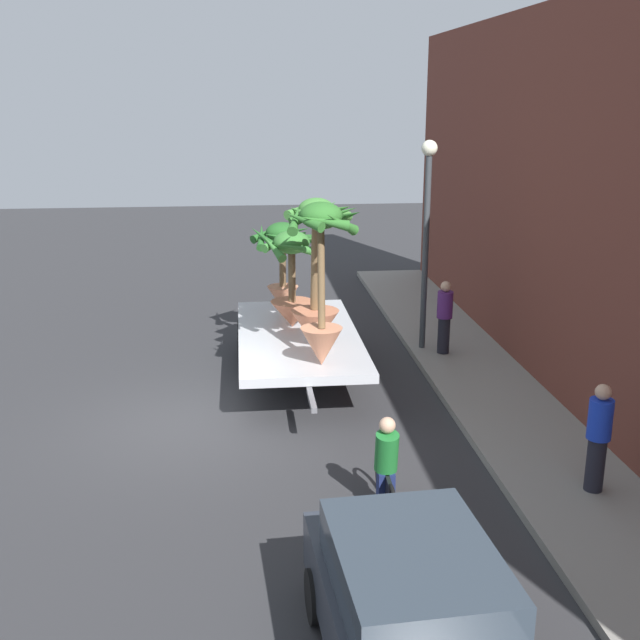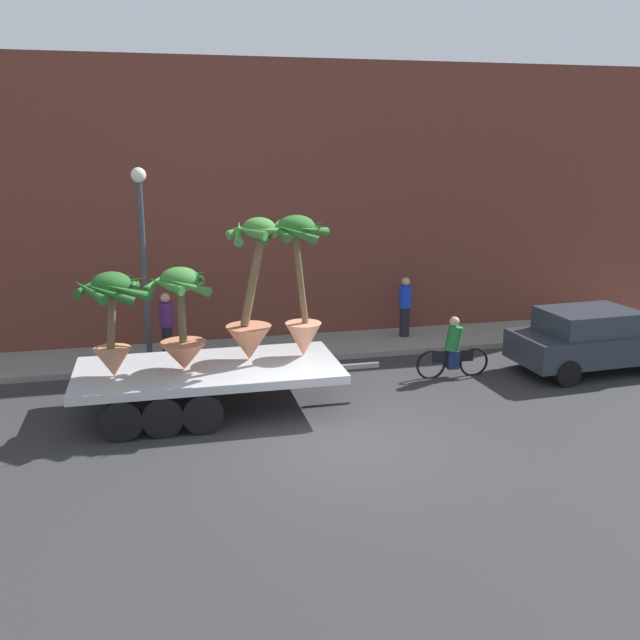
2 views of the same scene
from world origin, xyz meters
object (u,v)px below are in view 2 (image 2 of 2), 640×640
at_px(potted_palm_rear, 252,301).
at_px(potted_palm_front, 299,279).
at_px(pedestrian_far_left, 405,306).
at_px(potted_palm_middle, 182,320).
at_px(potted_palm_extra, 112,314).
at_px(street_lamp, 143,242).
at_px(flatbed_trailer, 198,376).
at_px(cyclist, 453,350).
at_px(parked_car, 592,339).
at_px(pedestrian_near_gate, 167,325).

bearing_deg(potted_palm_rear, potted_palm_front, 0.03).
distance_m(potted_palm_rear, pedestrian_far_left, 6.25).
height_order(potted_palm_middle, potted_palm_extra, potted_palm_middle).
height_order(potted_palm_extra, street_lamp, street_lamp).
relative_size(potted_palm_rear, pedestrian_far_left, 1.79).
bearing_deg(street_lamp, pedestrian_far_left, 8.02).
xyz_separation_m(flatbed_trailer, potted_palm_extra, (-1.61, -0.22, 1.49)).
bearing_deg(cyclist, potted_palm_front, -172.20).
bearing_deg(street_lamp, potted_palm_middle, -76.67).
distance_m(potted_palm_extra, pedestrian_far_left, 8.87).
height_order(potted_palm_rear, street_lamp, street_lamp).
xyz_separation_m(flatbed_trailer, street_lamp, (-1.01, 3.05, 2.46)).
relative_size(potted_palm_extra, street_lamp, 0.44).
relative_size(potted_palm_middle, parked_car, 0.52).
xyz_separation_m(flatbed_trailer, pedestrian_far_left, (6.08, 4.05, 0.27)).
bearing_deg(potted_palm_rear, parked_car, 1.23).
height_order(potted_palm_extra, parked_car, potted_palm_extra).
xyz_separation_m(pedestrian_far_left, street_lamp, (-7.09, -1.00, 2.19)).
bearing_deg(potted_palm_middle, pedestrian_far_left, 33.07).
bearing_deg(potted_palm_middle, street_lamp, 103.33).
bearing_deg(flatbed_trailer, potted_palm_front, 7.41).
xyz_separation_m(flatbed_trailer, pedestrian_near_gate, (-0.56, 3.44, 0.27)).
distance_m(flatbed_trailer, potted_palm_front, 2.98).
bearing_deg(potted_palm_middle, cyclist, 8.08).
relative_size(potted_palm_middle, pedestrian_near_gate, 1.25).
bearing_deg(cyclist, potted_palm_middle, -171.92).
distance_m(pedestrian_near_gate, pedestrian_far_left, 6.66).
xyz_separation_m(potted_palm_extra, street_lamp, (0.60, 3.27, 0.97)).
relative_size(potted_palm_rear, potted_palm_extra, 1.44).
xyz_separation_m(flatbed_trailer, cyclist, (6.14, 0.83, -0.10)).
height_order(potted_palm_front, pedestrian_near_gate, potted_palm_front).
bearing_deg(parked_car, pedestrian_near_gate, 163.83).
distance_m(potted_palm_front, pedestrian_near_gate, 4.53).
bearing_deg(potted_palm_rear, pedestrian_far_left, 37.79).
height_order(potted_palm_front, pedestrian_far_left, potted_palm_front).
bearing_deg(street_lamp, flatbed_trailer, -71.65).
height_order(potted_palm_front, street_lamp, street_lamp).
bearing_deg(pedestrian_near_gate, potted_palm_middle, -85.32).
xyz_separation_m(potted_palm_rear, potted_palm_front, (1.02, 0.00, 0.43)).
distance_m(potted_palm_front, parked_car, 7.66).
relative_size(cyclist, street_lamp, 0.38).
height_order(potted_palm_extra, pedestrian_far_left, potted_palm_extra).
relative_size(potted_palm_rear, parked_car, 0.74).
distance_m(potted_palm_middle, pedestrian_far_left, 7.64).
bearing_deg(flatbed_trailer, potted_palm_extra, -172.26).
bearing_deg(pedestrian_far_left, street_lamp, -171.98).
height_order(flatbed_trailer, potted_palm_extra, potted_palm_extra).
relative_size(flatbed_trailer, potted_palm_middle, 3.03).
height_order(potted_palm_rear, parked_car, potted_palm_rear).
height_order(potted_palm_extra, cyclist, potted_palm_extra).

